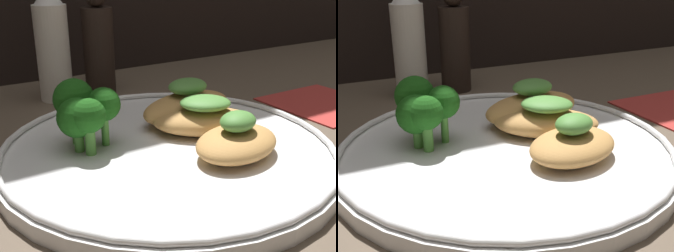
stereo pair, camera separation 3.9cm
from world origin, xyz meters
TOP-DOWN VIEW (x-y plane):
  - ground_plane at (0.00, 0.00)cm, footprint 180.00×180.00cm
  - plate at (0.00, 0.00)cm, footprint 31.82×31.82cm
  - grilled_meat_front at (4.03, -5.14)cm, footprint 10.30×8.60cm
  - grilled_meat_middle at (4.83, 0.69)cm, footprint 11.87×9.81cm
  - grilled_meat_back at (5.38, 4.58)cm, footprint 11.96×7.17cm
  - broccoli_bunch at (-6.81, 3.72)cm, footprint 6.10×6.54cm
  - sauce_bottle at (-2.81, 24.18)cm, footprint 4.40×4.40cm
  - pepper_grinder at (3.71, 24.18)cm, footprint 4.30×4.30cm
  - napkin at (26.42, 2.92)cm, footprint 13.09×13.09cm

SIDE VIEW (x-z plane):
  - ground_plane at x=0.00cm, z-range -1.00..0.00cm
  - napkin at x=26.42cm, z-range 0.00..0.40cm
  - plate at x=0.00cm, z-range -0.01..1.99cm
  - grilled_meat_front at x=4.03cm, z-range 0.79..4.96cm
  - grilled_meat_middle at x=4.83cm, z-range 1.04..4.94cm
  - grilled_meat_back at x=5.38cm, z-range 0.86..5.59cm
  - broccoli_bunch at x=-6.81cm, z-range 2.00..8.41cm
  - pepper_grinder at x=3.71cm, z-range -0.74..14.01cm
  - sauce_bottle at x=-2.81cm, z-range -0.33..15.09cm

